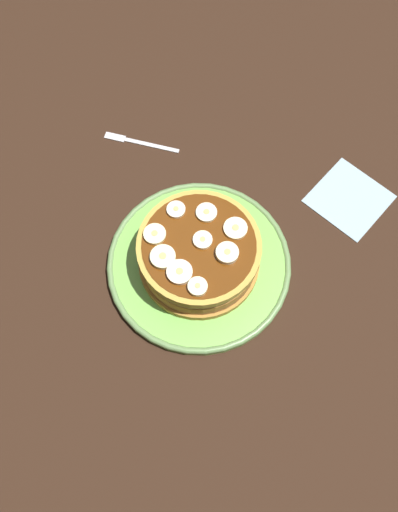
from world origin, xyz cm
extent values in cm
cube|color=black|center=(0.00, 0.00, -1.50)|extent=(140.00, 140.00, 3.00)
cylinder|color=#72B74C|center=(0.00, 0.00, 0.69)|extent=(27.60, 27.60, 1.39)
torus|color=#658B50|center=(0.00, 0.00, 1.18)|extent=(27.74, 27.74, 0.97)
cylinder|color=#AC7C34|center=(0.46, -0.13, 2.04)|extent=(18.03, 18.03, 1.30)
cylinder|color=#AF6938|center=(-0.02, 0.37, 3.33)|extent=(17.14, 17.14, 1.30)
cylinder|color=#BA7434|center=(-0.39, 0.18, 4.63)|extent=(17.21, 17.21, 1.30)
cylinder|color=tan|center=(0.19, -0.42, 5.93)|extent=(17.10, 17.10, 1.30)
cylinder|color=gold|center=(-0.25, -0.05, 7.22)|extent=(17.61, 17.61, 1.30)
cylinder|color=#592B0A|center=(0.00, 0.00, 7.95)|extent=(16.06, 16.06, 0.16)
cylinder|color=#FEEABC|center=(-0.76, 0.12, 8.21)|extent=(2.74, 2.74, 0.69)
cylinder|color=tan|center=(-0.76, 0.12, 8.60)|extent=(0.77, 0.77, 0.08)
cylinder|color=#EFE6BB|center=(-4.36, -2.42, 8.19)|extent=(3.03, 3.03, 0.63)
cylinder|color=tan|center=(-4.36, -2.42, 8.54)|extent=(0.85, 0.85, 0.08)
cylinder|color=#FCF4B4|center=(2.96, -5.61, 8.23)|extent=(3.16, 3.16, 0.73)
cylinder|color=tan|center=(2.96, -5.61, 8.64)|extent=(0.88, 0.88, 0.08)
cylinder|color=#FBECB5|center=(-5.15, 2.28, 8.19)|extent=(3.40, 3.40, 0.64)
cylinder|color=tan|center=(-5.15, 2.28, 8.55)|extent=(0.95, 0.95, 0.08)
cylinder|color=#F9E6C4|center=(4.93, 0.82, 8.30)|extent=(3.56, 3.56, 0.86)
cylinder|color=tan|center=(4.93, 0.82, 8.77)|extent=(1.00, 1.00, 0.08)
cylinder|color=#F8F1BB|center=(4.87, 4.02, 8.30)|extent=(2.68, 2.68, 0.87)
cylinder|color=tan|center=(4.87, 4.02, 8.78)|extent=(0.75, 0.75, 0.08)
cylinder|color=#F6E4BE|center=(-1.87, -5.98, 8.19)|extent=(2.69, 2.69, 0.64)
cylinder|color=tan|center=(-1.87, -5.98, 8.55)|extent=(0.75, 0.75, 0.08)
cylinder|color=#F1E7BB|center=(-1.45, 3.87, 8.37)|extent=(3.19, 3.19, 0.99)
cylinder|color=tan|center=(-1.45, 3.87, 8.90)|extent=(0.89, 0.89, 0.08)
cylinder|color=#EBEFB3|center=(4.77, -2.39, 8.32)|extent=(3.53, 3.53, 0.89)
cylinder|color=tan|center=(4.77, -2.39, 8.80)|extent=(0.99, 0.99, 0.08)
cube|color=#99B2BF|center=(-24.68, 10.54, 0.15)|extent=(11.17, 11.17, 0.30)
cube|color=silver|center=(-11.19, -20.35, 0.25)|extent=(4.85, 8.82, 0.50)
cube|color=silver|center=(-8.30, -26.18, 0.25)|extent=(2.68, 3.70, 0.50)
camera|label=1|loc=(22.85, 19.99, 75.68)|focal=37.56mm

